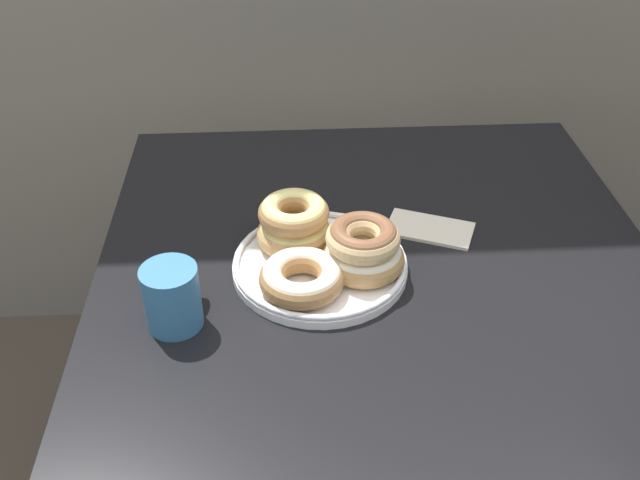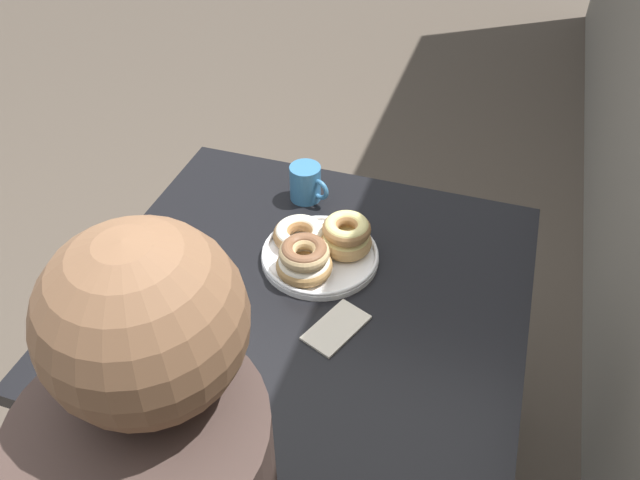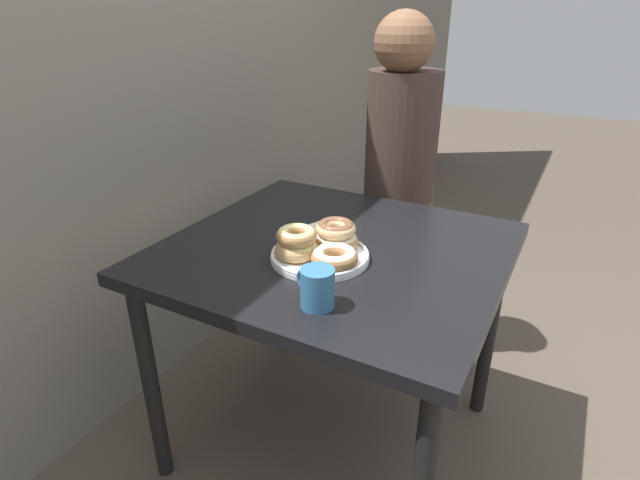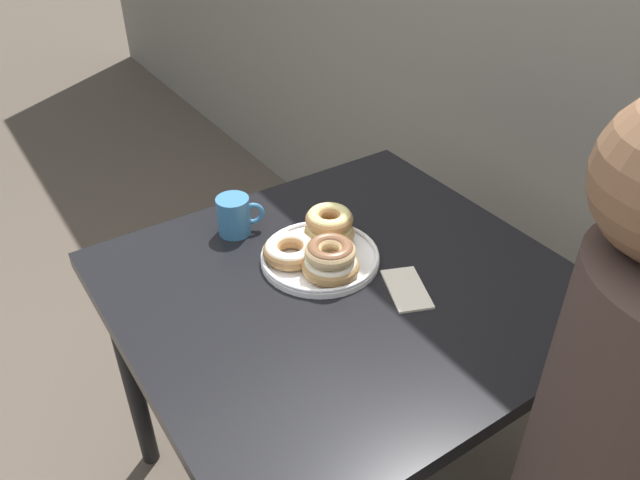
% 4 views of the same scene
% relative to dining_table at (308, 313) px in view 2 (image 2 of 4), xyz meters
% --- Properties ---
extents(ground_plane, '(14.00, 14.00, 0.00)m').
position_rel_dining_table_xyz_m(ground_plane, '(0.00, -0.30, -0.69)').
color(ground_plane, '#4C4238').
extents(dining_table, '(0.92, 0.98, 0.77)m').
position_rel_dining_table_xyz_m(dining_table, '(0.00, 0.00, 0.00)').
color(dining_table, black).
rests_on(dining_table, ground_plane).
extents(donut_plate, '(0.28, 0.28, 0.10)m').
position_rel_dining_table_xyz_m(donut_plate, '(-0.10, -0.00, 0.13)').
color(donut_plate, white).
rests_on(donut_plate, dining_table).
extents(coffee_mug, '(0.08, 0.11, 0.10)m').
position_rel_dining_table_xyz_m(coffee_mug, '(-0.32, -0.11, 0.14)').
color(coffee_mug, teal).
rests_on(coffee_mug, dining_table).
extents(napkin, '(0.16, 0.13, 0.01)m').
position_rel_dining_table_xyz_m(napkin, '(0.10, 0.10, 0.09)').
color(napkin, beige).
rests_on(napkin, dining_table).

